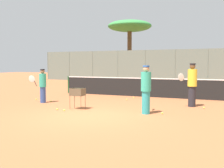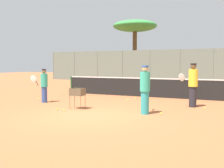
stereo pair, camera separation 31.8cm
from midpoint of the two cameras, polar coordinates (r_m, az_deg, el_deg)
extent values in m
plane|color=#B26038|center=(9.34, -4.62, -6.94)|extent=(80.00, 80.00, 0.00)
cylinder|color=#26592D|center=(16.86, -8.33, -0.11)|extent=(0.10, 0.10, 1.07)
cube|color=black|center=(14.84, 6.98, -0.81)|extent=(9.35, 0.01, 1.01)
cube|color=white|center=(14.81, 7.00, 1.26)|extent=(9.35, 0.02, 0.06)
cylinder|color=slate|center=(32.44, -12.40, 3.89)|extent=(0.08, 0.08, 3.27)
cylinder|color=slate|center=(30.72, -7.90, 3.93)|extent=(0.08, 0.08, 3.27)
cylinder|color=slate|center=(29.21, -2.90, 3.95)|extent=(0.08, 0.08, 3.27)
cylinder|color=slate|center=(27.94, 2.59, 3.93)|extent=(0.08, 0.08, 3.27)
cylinder|color=slate|center=(26.95, 8.55, 3.87)|extent=(0.08, 0.08, 3.27)
cylinder|color=slate|center=(26.27, 14.89, 3.77)|extent=(0.08, 0.08, 3.27)
cylinder|color=slate|center=(25.92, 21.48, 3.61)|extent=(0.08, 0.08, 3.27)
cube|color=slate|center=(26.27, 14.89, 3.77)|extent=(30.13, 0.01, 3.27)
cylinder|color=brown|center=(33.48, 5.24, 6.26)|extent=(0.55, 0.55, 5.94)
ellipsoid|color=#388E42|center=(33.80, 5.28, 12.46)|extent=(5.49, 5.49, 1.37)
cylinder|color=#334C8C|center=(12.88, -13.82, -2.25)|extent=(0.27, 0.27, 0.75)
cylinder|color=teal|center=(12.82, -13.88, 0.82)|extent=(0.33, 0.33, 0.63)
sphere|color=#8C6647|center=(12.80, -13.91, 2.68)|extent=(0.20, 0.20, 0.20)
cylinder|color=black|center=(12.80, -13.92, 3.07)|extent=(0.21, 0.21, 0.05)
cylinder|color=black|center=(12.94, -15.32, 0.13)|extent=(0.15, 0.08, 0.27)
ellipsoid|color=silver|center=(12.98, -16.06, 1.10)|extent=(0.38, 0.17, 0.43)
cylinder|color=#26262D|center=(11.72, 17.92, -2.67)|extent=(0.31, 0.31, 0.88)
cylinder|color=yellow|center=(11.65, 18.01, 1.27)|extent=(0.38, 0.38, 0.73)
sphere|color=brown|center=(11.63, 18.07, 3.66)|extent=(0.24, 0.24, 0.24)
cylinder|color=black|center=(11.63, 18.08, 4.16)|extent=(0.25, 0.25, 0.06)
cylinder|color=black|center=(11.45, 16.46, 0.34)|extent=(0.13, 0.12, 0.27)
ellipsoid|color=silver|center=(11.34, 15.70, 1.43)|extent=(0.32, 0.29, 0.43)
cylinder|color=teal|center=(9.68, 8.10, -4.05)|extent=(0.30, 0.30, 0.84)
cylinder|color=teal|center=(9.60, 8.15, 0.51)|extent=(0.37, 0.37, 0.70)
sphere|color=tan|center=(9.58, 8.18, 3.28)|extent=(0.23, 0.23, 0.23)
cylinder|color=#2659B2|center=(9.58, 8.19, 3.86)|extent=(0.24, 0.24, 0.06)
cylinder|color=black|center=(9.97, 7.99, -0.36)|extent=(0.08, 0.15, 0.27)
ellipsoid|color=silver|center=(10.14, 7.94, 0.96)|extent=(0.17, 0.38, 0.43)
cylinder|color=brown|center=(10.77, -8.34, -3.98)|extent=(0.02, 0.02, 0.55)
cylinder|color=brown|center=(10.50, -6.00, -4.17)|extent=(0.02, 0.02, 0.55)
cylinder|color=brown|center=(11.07, -7.32, -3.75)|extent=(0.02, 0.02, 0.55)
cylinder|color=brown|center=(10.81, -5.02, -3.92)|extent=(0.02, 0.02, 0.55)
cube|color=brown|center=(10.75, -6.69, -2.46)|extent=(0.55, 0.40, 0.01)
cube|color=brown|center=(10.56, -7.26, -1.80)|extent=(0.55, 0.01, 0.30)
cube|color=brown|center=(10.90, -6.15, -1.60)|extent=(0.55, 0.01, 0.30)
cube|color=brown|center=(10.88, -7.94, -1.63)|extent=(0.01, 0.40, 0.30)
cube|color=brown|center=(10.59, -5.43, -1.77)|extent=(0.01, 0.40, 0.30)
sphere|color=#D1E54C|center=(10.70, -6.85, -2.00)|extent=(0.07, 0.07, 0.07)
sphere|color=#D1E54C|center=(10.82, -6.20, -2.21)|extent=(0.07, 0.07, 0.07)
sphere|color=#D1E54C|center=(10.72, -7.06, -2.28)|extent=(0.07, 0.07, 0.07)
sphere|color=#D1E54C|center=(10.77, -7.42, -1.97)|extent=(0.07, 0.07, 0.07)
sphere|color=#D1E54C|center=(10.74, -6.14, -1.97)|extent=(0.07, 0.07, 0.07)
sphere|color=#D1E54C|center=(10.57, -6.64, -2.36)|extent=(0.07, 0.07, 0.07)
sphere|color=#D1E54C|center=(10.80, -5.69, -1.93)|extent=(0.07, 0.07, 0.07)
sphere|color=#D1E54C|center=(10.62, -5.69, -2.04)|extent=(0.07, 0.07, 0.07)
sphere|color=#D1E54C|center=(10.78, -6.57, -2.23)|extent=(0.07, 0.07, 0.07)
sphere|color=#D1E54C|center=(10.67, -5.78, -2.29)|extent=(0.07, 0.07, 0.07)
sphere|color=#D1E54C|center=(10.63, -6.57, -2.33)|extent=(0.07, 0.07, 0.07)
sphere|color=#D1E54C|center=(10.75, -6.59, -1.97)|extent=(0.07, 0.07, 0.07)
sphere|color=#D1E54C|center=(10.70, -5.75, -2.28)|extent=(0.07, 0.07, 0.07)
sphere|color=#D1E54C|center=(10.79, -6.57, -1.94)|extent=(0.07, 0.07, 0.07)
sphere|color=#D1E54C|center=(11.46, 20.32, -4.94)|extent=(0.07, 0.07, 0.07)
sphere|color=#D1E54C|center=(13.76, 18.48, -3.38)|extent=(0.07, 0.07, 0.07)
sphere|color=#D1E54C|center=(13.35, 4.17, -3.40)|extent=(0.07, 0.07, 0.07)
sphere|color=#D1E54C|center=(13.09, -12.16, -3.64)|extent=(0.07, 0.07, 0.07)
sphere|color=#D1E54C|center=(14.08, -15.14, -3.14)|extent=(0.07, 0.07, 0.07)
sphere|color=#D1E54C|center=(10.47, -9.58, -5.58)|extent=(0.07, 0.07, 0.07)
sphere|color=#D1E54C|center=(14.13, 5.77, -2.98)|extent=(0.07, 0.07, 0.07)
sphere|color=#D1E54C|center=(10.76, -11.03, -5.34)|extent=(0.07, 0.07, 0.07)
sphere|color=#D1E54C|center=(9.79, 11.62, -6.30)|extent=(0.07, 0.07, 0.07)
camera|label=1|loc=(0.16, -89.17, 0.06)|focal=42.00mm
camera|label=2|loc=(0.16, 90.83, -0.06)|focal=42.00mm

